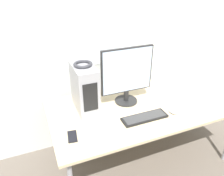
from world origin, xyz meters
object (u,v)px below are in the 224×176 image
at_px(headphones, 83,64).
at_px(monitor_main, 127,74).
at_px(pc_tower, 84,88).
at_px(keyboard, 145,117).
at_px(cell_phone, 72,136).
at_px(mouse, 173,111).

height_order(headphones, monitor_main, monitor_main).
bearing_deg(pc_tower, keyboard, -39.63).
height_order(keyboard, cell_phone, keyboard).
bearing_deg(cell_phone, mouse, 7.51).
bearing_deg(headphones, mouse, -27.51).
bearing_deg(cell_phone, monitor_main, 35.79).
relative_size(mouse, cell_phone, 0.66).
distance_m(headphones, cell_phone, 0.63).
height_order(headphones, cell_phone, headphones).
distance_m(pc_tower, cell_phone, 0.48).
distance_m(keyboard, cell_phone, 0.67).
distance_m(monitor_main, mouse, 0.56).
relative_size(headphones, monitor_main, 0.30).
distance_m(mouse, cell_phone, 0.97).
bearing_deg(mouse, headphones, 152.49).
relative_size(pc_tower, cell_phone, 2.96).
distance_m(pc_tower, keyboard, 0.62).
height_order(monitor_main, mouse, monitor_main).
xyz_separation_m(headphones, monitor_main, (0.42, -0.04, -0.16)).
distance_m(headphones, keyboard, 0.74).
bearing_deg(mouse, monitor_main, 133.10).
bearing_deg(headphones, cell_phone, -120.74).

